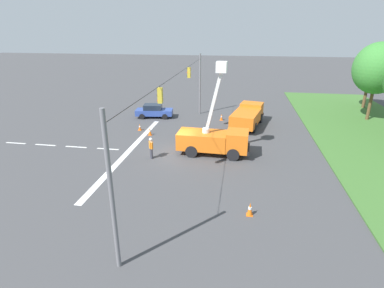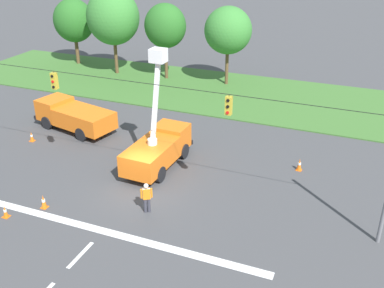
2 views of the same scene
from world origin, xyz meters
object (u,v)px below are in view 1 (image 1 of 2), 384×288
Objects in this scene: traffic_cone_foreground_right at (221,117)px; traffic_cone_mid_right at (140,127)px; road_worker at (151,147)px; traffic_cone_foreground_left at (250,209)px; utility_truck_bucket_lift at (214,138)px; sedan_blue at (154,111)px; utility_truck_support_near at (248,115)px; traffic_cone_mid_left at (150,131)px; tree_west at (378,68)px; tree_far_west at (370,71)px.

traffic_cone_mid_right is (5.03, -8.11, -0.03)m from traffic_cone_foreground_right.
traffic_cone_foreground_left is at bearing 48.67° from road_worker.
sedan_blue is at bearing -141.22° from utility_truck_bucket_lift.
utility_truck_support_near is (-8.44, 2.84, -0.25)m from utility_truck_bucket_lift.
traffic_cone_mid_left is at bearing 12.39° from sedan_blue.
tree_west is 11.64× the size of traffic_cone_foreground_right.
road_worker is (11.74, 3.15, 0.21)m from sedan_blue.
tree_far_west is 27.89m from sedan_blue.
traffic_cone_mid_left is (4.67, -9.53, -0.76)m from utility_truck_support_near.
traffic_cone_foreground_left is 18.87m from traffic_cone_foreground_right.
tree_far_west reaches higher than traffic_cone_mid_left.
traffic_cone_foreground_right is 9.55m from traffic_cone_mid_right.
utility_truck_bucket_lift is 8.90m from utility_truck_support_near.
tree_west is at bearing 127.89° from utility_truck_bucket_lift.
utility_truck_bucket_lift reaches higher than utility_truck_support_near.
traffic_cone_mid_left is (-12.29, -9.54, -0.01)m from traffic_cone_foreground_left.
traffic_cone_foreground_right is 0.93× the size of traffic_cone_mid_left.
tree_far_west reaches higher than traffic_cone_foreground_left.
utility_truck_bucket_lift is at bearing 60.66° from traffic_cone_mid_left.
sedan_blue is at bearing -89.50° from traffic_cone_foreground_right.
traffic_cone_mid_left is at bearing -119.34° from utility_truck_bucket_lift.
traffic_cone_mid_right is at bearing -73.10° from utility_truck_support_near.
sedan_blue is 21.55m from traffic_cone_foreground_left.
traffic_cone_foreground_left is at bearing 0.01° from utility_truck_support_near.
traffic_cone_mid_right is at bearing -72.55° from tree_west.
tree_west is 12.48× the size of traffic_cone_mid_right.
sedan_blue is at bearing -164.97° from road_worker.
sedan_blue is (2.80, -24.59, -5.06)m from tree_west.
utility_truck_support_near is at bearing 116.11° from traffic_cone_mid_left.
sedan_blue is (-10.05, -8.07, -0.61)m from utility_truck_bucket_lift.
tree_far_west reaches higher than sedan_blue.
road_worker reaches higher than sedan_blue.
traffic_cone_foreground_left is (16.96, 0.00, -0.75)m from utility_truck_support_near.
tree_far_west is at bearing 117.53° from traffic_cone_mid_right.
tree_west reaches higher than road_worker.
utility_truck_support_near is at bearing 161.39° from utility_truck_bucket_lift.
utility_truck_support_near is 10.00× the size of traffic_cone_mid_right.
tree_west is at bearing 147.40° from traffic_cone_foreground_left.
road_worker is (1.69, -4.92, -0.40)m from utility_truck_bucket_lift.
tree_west is 17.68m from traffic_cone_foreground_right.
utility_truck_bucket_lift is at bearing 38.78° from sedan_blue.
utility_truck_support_near is 11.55m from traffic_cone_mid_right.
traffic_cone_foreground_right is at bearing -179.60° from utility_truck_bucket_lift.
utility_truck_support_near is (4.42, -13.67, -4.69)m from tree_west.
tree_far_west is at bearing 164.94° from tree_west.
traffic_cone_mid_right is (-13.61, -11.03, -0.07)m from traffic_cone_foreground_left.
traffic_cone_mid_left is (15.03, -24.80, -4.39)m from tree_far_west.
traffic_cone_foreground_right is (2.73, -16.58, -5.48)m from tree_west.
tree_west is (5.94, -1.60, 1.06)m from tree_far_west.
tree_west is 4.87× the size of road_worker.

